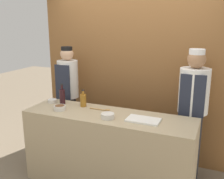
% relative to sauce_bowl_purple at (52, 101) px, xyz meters
% --- Properties ---
extents(cabinet_wall, '(2.89, 0.18, 2.40)m').
position_rel_sauce_bowl_purple_xyz_m(cabinet_wall, '(0.90, 0.83, 0.23)').
color(cabinet_wall, brown).
rests_on(cabinet_wall, ground_plane).
extents(counter, '(2.08, 0.62, 0.95)m').
position_rel_sauce_bowl_purple_xyz_m(counter, '(0.90, -0.14, -0.50)').
color(counter, tan).
rests_on(counter, ground_plane).
extents(sauce_bowl_purple, '(0.12, 0.12, 0.04)m').
position_rel_sauce_bowl_purple_xyz_m(sauce_bowl_purple, '(0.00, 0.00, 0.00)').
color(sauce_bowl_purple, silver).
rests_on(sauce_bowl_purple, counter).
extents(sauce_bowl_green, '(0.15, 0.15, 0.06)m').
position_rel_sauce_bowl_purple_xyz_m(sauce_bowl_green, '(0.95, -0.26, 0.01)').
color(sauce_bowl_green, silver).
rests_on(sauce_bowl_green, counter).
extents(sauce_bowl_brown, '(0.15, 0.15, 0.06)m').
position_rel_sauce_bowl_purple_xyz_m(sauce_bowl_brown, '(0.28, -0.23, 0.01)').
color(sauce_bowl_brown, silver).
rests_on(sauce_bowl_brown, counter).
extents(cutting_board, '(0.37, 0.23, 0.02)m').
position_rel_sauce_bowl_purple_xyz_m(cutting_board, '(1.35, -0.17, -0.01)').
color(cutting_board, white).
rests_on(cutting_board, counter).
extents(bottle_wine, '(0.07, 0.07, 0.28)m').
position_rel_sauce_bowl_purple_xyz_m(bottle_wine, '(0.17, -0.00, 0.09)').
color(bottle_wine, black).
rests_on(bottle_wine, counter).
extents(bottle_amber, '(0.08, 0.08, 0.22)m').
position_rel_sauce_bowl_purple_xyz_m(bottle_amber, '(0.48, 0.02, 0.06)').
color(bottle_amber, '#9E661E').
rests_on(bottle_amber, counter).
extents(wooden_spoon, '(0.28, 0.05, 0.03)m').
position_rel_sauce_bowl_purple_xyz_m(wooden_spoon, '(0.79, -0.03, -0.01)').
color(wooden_spoon, '#B2844C').
rests_on(wooden_spoon, counter).
extents(chef_left, '(0.31, 0.31, 1.67)m').
position_rel_sauce_bowl_purple_xyz_m(chef_left, '(-0.01, 0.42, -0.05)').
color(chef_left, '#28282D').
rests_on(chef_left, ground_plane).
extents(chef_right, '(0.37, 0.37, 1.71)m').
position_rel_sauce_bowl_purple_xyz_m(chef_right, '(1.81, 0.42, -0.04)').
color(chef_right, '#28282D').
rests_on(chef_right, ground_plane).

